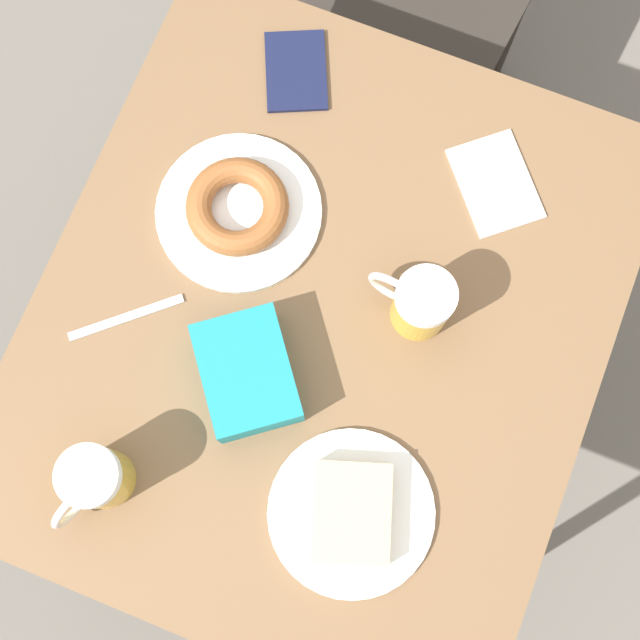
# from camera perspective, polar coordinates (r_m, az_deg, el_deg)

# --- Properties ---
(ground_plane) EXTENTS (8.00, 8.00, 0.00)m
(ground_plane) POSITION_cam_1_polar(r_m,az_deg,el_deg) (1.98, 0.00, -4.87)
(ground_plane) COLOR #666059
(table) EXTENTS (0.77, 0.89, 0.77)m
(table) POSITION_cam_1_polar(r_m,az_deg,el_deg) (1.30, 0.00, -0.90)
(table) COLOR brown
(table) RESTS_ON ground_plane
(plate_with_cake) EXTENTS (0.22, 0.22, 0.05)m
(plate_with_cake) POSITION_cam_1_polar(r_m,az_deg,el_deg) (1.18, 2.03, -12.23)
(plate_with_cake) COLOR white
(plate_with_cake) RESTS_ON table
(plate_with_donut) EXTENTS (0.23, 0.23, 0.05)m
(plate_with_donut) POSITION_cam_1_polar(r_m,az_deg,el_deg) (1.25, -5.27, 7.09)
(plate_with_donut) COLOR white
(plate_with_donut) RESTS_ON table
(beer_mug_left) EXTENTS (0.12, 0.08, 0.11)m
(beer_mug_left) POSITION_cam_1_polar(r_m,az_deg,el_deg) (1.18, 6.43, 1.09)
(beer_mug_left) COLOR gold
(beer_mug_left) RESTS_ON table
(beer_mug_center) EXTENTS (0.08, 0.12, 0.11)m
(beer_mug_center) POSITION_cam_1_polar(r_m,az_deg,el_deg) (1.17, -14.20, -9.85)
(beer_mug_center) COLOR gold
(beer_mug_center) RESTS_ON table
(napkin_folded) EXTENTS (0.17, 0.17, 0.00)m
(napkin_folded) POSITION_cam_1_polar(r_m,az_deg,el_deg) (1.30, 11.16, 8.57)
(napkin_folded) COLOR white
(napkin_folded) RESTS_ON table
(fork) EXTENTS (0.13, 0.12, 0.00)m
(fork) POSITION_cam_1_polar(r_m,az_deg,el_deg) (1.25, -12.29, 0.16)
(fork) COLOR silver
(fork) RESTS_ON table
(passport_near_edge) EXTENTS (0.13, 0.15, 0.01)m
(passport_near_edge) POSITION_cam_1_polar(r_m,az_deg,el_deg) (1.35, -1.54, 15.64)
(passport_near_edge) COLOR #141938
(passport_near_edge) RESTS_ON table
(blue_pouch) EXTENTS (0.18, 0.19, 0.07)m
(blue_pouch) POSITION_cam_1_polar(r_m,az_deg,el_deg) (1.18, -4.68, -3.45)
(blue_pouch) COLOR teal
(blue_pouch) RESTS_ON table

